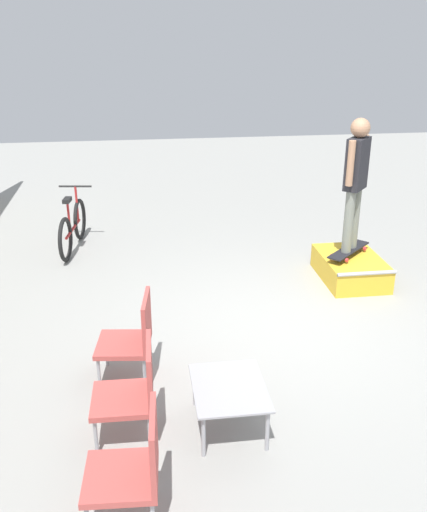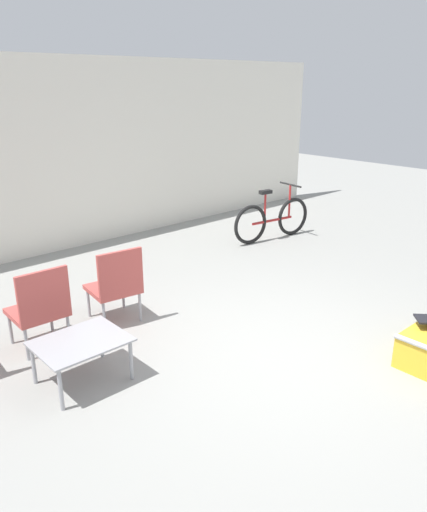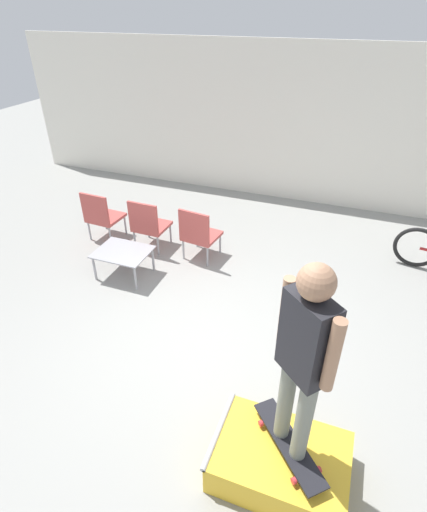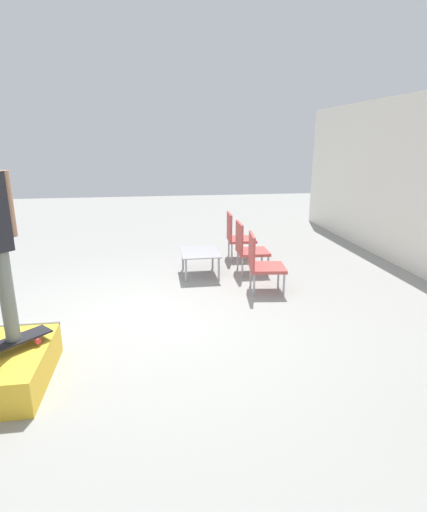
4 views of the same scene
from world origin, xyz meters
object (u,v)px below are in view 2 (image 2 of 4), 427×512
at_px(bicycle, 272,219).
at_px(patio_chair_right, 116,283).
at_px(patio_chair_center, 40,306).
at_px(coffee_table, 81,345).

bearing_deg(bicycle, patio_chair_right, -157.99).
height_order(patio_chair_center, bicycle, bicycle).
relative_size(coffee_table, patio_chair_center, 0.89).
height_order(coffee_table, patio_chair_center, patio_chair_center).
distance_m(patio_chair_center, bicycle, 4.69).
relative_size(coffee_table, bicycle, 0.49).
height_order(patio_chair_center, patio_chair_right, same).
distance_m(coffee_table, bicycle, 4.91).
xyz_separation_m(coffee_table, patio_chair_center, (-0.00, 0.82, 0.10)).
xyz_separation_m(patio_chair_right, bicycle, (3.71, 0.92, -0.12)).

